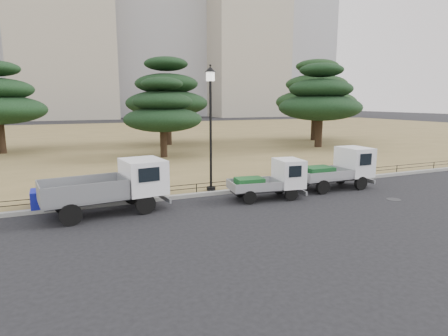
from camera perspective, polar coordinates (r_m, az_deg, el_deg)
name	(u,v)px	position (r m, az deg, el deg)	size (l,w,h in m)	color
ground	(244,209)	(14.58, 3.13, -6.32)	(220.00, 220.00, 0.00)	black
lawn	(124,137)	(43.75, -15.04, 4.51)	(120.00, 56.00, 0.15)	olive
curb	(219,193)	(16.84, -0.81, -3.76)	(120.00, 0.25, 0.16)	gray
truck_large	(113,185)	(14.52, -16.61, -2.44)	(4.60, 2.27, 1.93)	black
truck_kei_front	(272,179)	(16.13, 7.33, -1.73)	(3.28, 1.68, 1.67)	black
truck_kei_rear	(339,168)	(18.70, 17.10, -0.05)	(3.70, 1.66, 1.93)	black
street_lamp	(211,108)	(16.53, -2.07, 9.10)	(0.49, 0.49, 5.44)	black
pipe_fence	(217,184)	(16.90, -1.01, -2.46)	(38.00, 0.04, 0.40)	black
tarp_pile	(51,196)	(15.91, -24.82, -3.93)	(1.40, 1.05, 0.92)	#161CAB
manhole	(394,199)	(17.54, 24.45, -4.38)	(0.60, 0.60, 0.01)	#2D2D30
pine_center_left	(163,111)	(27.06, -9.32, 8.50)	(5.55, 5.55, 5.64)	black
pine_center_right	(167,94)	(34.82, -8.71, 11.01)	(7.42, 7.42, 7.87)	black
pine_east_near	(320,99)	(33.76, 14.44, 10.13)	(7.10, 7.10, 7.17)	black
pine_east_far	(316,94)	(39.65, 13.84, 10.87)	(8.04, 8.04, 8.08)	black
tower_east	(243,25)	(107.07, 2.91, 20.87)	(20.00, 18.00, 48.00)	#AAA08C
radio_tower	(333,15)	(127.68, 16.27, 21.51)	(1.80, 1.80, 63.00)	#D83F33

